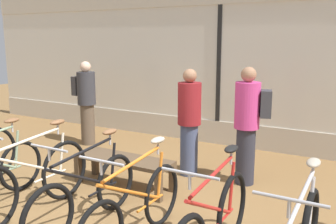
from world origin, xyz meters
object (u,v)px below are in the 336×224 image
bicycle_center_right (135,209)px  bicycle_center (87,194)px  customer_near_rack (86,100)px  customer_by_window (248,122)px  display_bench (124,163)px  bicycle_center_left (31,181)px  customer_mid_floor (189,121)px

bicycle_center_right → bicycle_center: bearing=175.7°
bicycle_center → customer_near_rack: 3.36m
bicycle_center_right → customer_by_window: customer_by_window is taller
customer_near_rack → customer_by_window: (3.29, -0.46, 0.03)m
customer_by_window → display_bench: bearing=-146.4°
bicycle_center_right → customer_near_rack: size_ratio=1.08×
bicycle_center_left → customer_near_rack: 3.00m
customer_by_window → bicycle_center_left: bearing=-130.8°
display_bench → customer_near_rack: customer_near_rack is taller
bicycle_center → customer_near_rack: bearing=131.4°
bicycle_center_right → display_bench: (-0.98, 1.15, -0.04)m
bicycle_center_left → bicycle_center_right: 1.40m
bicycle_center_left → bicycle_center_right: size_ratio=1.06×
bicycle_center_left → bicycle_center_right: bicycle_center_left is taller
bicycle_center_left → customer_near_rack: size_ratio=1.15×
customer_near_rack → customer_mid_floor: bearing=-12.3°
bicycle_center_left → display_bench: (0.42, 1.19, -0.06)m
customer_by_window → customer_near_rack: bearing=172.1°
display_bench → customer_by_window: size_ratio=0.86×
bicycle_center_right → display_bench: 1.51m
customer_by_window → customer_mid_floor: size_ratio=1.03×
customer_mid_floor → display_bench: bearing=-122.9°
bicycle_center → bicycle_center_right: size_ratio=0.99×
bicycle_center_left → customer_by_window: (1.83, 2.12, 0.47)m
bicycle_center_right → customer_near_rack: (-2.86, 2.54, 0.47)m
bicycle_center_right → customer_by_window: size_ratio=1.05×
bicycle_center_left → bicycle_center: bearing=6.6°
customer_near_rack → display_bench: bearing=-36.6°
customer_by_window → bicycle_center_right: bearing=-101.7°
bicycle_center → bicycle_center_right: (0.66, -0.05, 0.01)m
bicycle_center → display_bench: (-0.32, 1.10, -0.03)m
bicycle_center → customer_by_window: customer_by_window is taller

